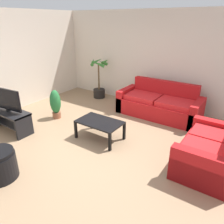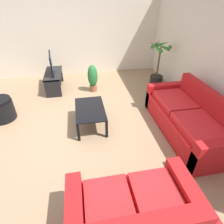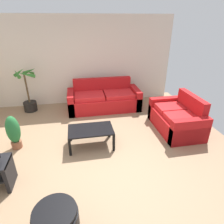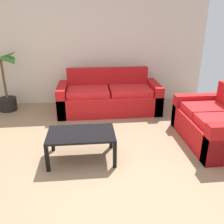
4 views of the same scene
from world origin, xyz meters
name	(u,v)px [view 4 (image 4 of 4)]	position (x,y,z in m)	size (l,w,h in m)	color
ground_plane	(75,174)	(0.00, 0.00, 0.00)	(6.60, 6.60, 0.00)	#937556
wall_back	(77,45)	(0.00, 3.00, 1.35)	(6.00, 0.06, 2.70)	beige
couch_main	(109,98)	(0.66, 2.28, 0.30)	(2.17, 0.90, 0.90)	red
couch_loveseat	(215,125)	(2.28, 0.70, 0.30)	(0.90, 1.47, 0.90)	red
coffee_table	(81,136)	(0.09, 0.39, 0.37)	(0.96, 0.59, 0.42)	black
potted_palm	(6,89)	(-1.57, 2.55, 0.49)	(0.64, 0.73, 1.32)	black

